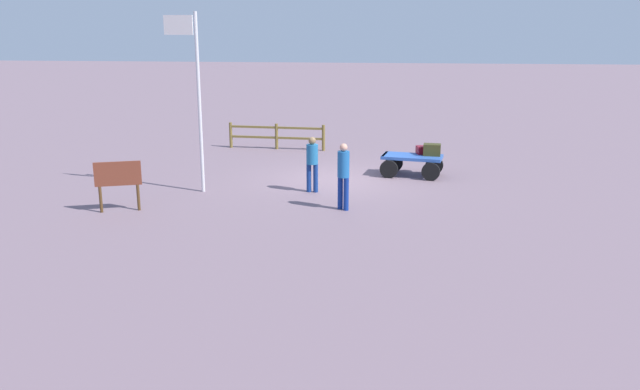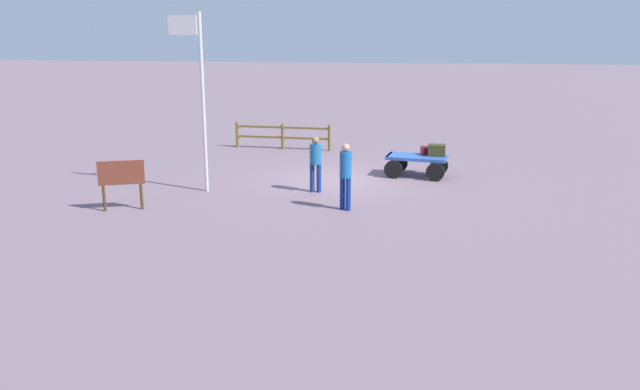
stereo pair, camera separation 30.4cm
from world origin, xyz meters
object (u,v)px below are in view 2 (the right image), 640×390
(worker_lead, at_px, (346,172))
(worker_trailing, at_px, (315,160))
(luggage_cart, at_px, (416,162))
(suitcase_maroon, at_px, (437,150))
(flagpole, at_px, (199,87))
(suitcase_dark, at_px, (429,150))
(signboard, at_px, (121,177))

(worker_lead, distance_m, worker_trailing, 2.04)
(luggage_cart, relative_size, suitcase_maroon, 3.59)
(worker_trailing, relative_size, flagpole, 0.32)
(suitcase_dark, xyz_separation_m, worker_trailing, (3.36, 2.73, 0.15))
(suitcase_maroon, bearing_deg, suitcase_dark, -49.65)
(suitcase_dark, xyz_separation_m, signboard, (8.17, 5.27, 0.11))
(luggage_cart, xyz_separation_m, worker_trailing, (2.95, 2.39, 0.48))
(luggage_cart, height_order, signboard, signboard)
(signboard, bearing_deg, suitcase_dark, -147.19)
(worker_lead, bearing_deg, flagpole, -18.82)
(luggage_cart, distance_m, worker_trailing, 3.83)
(worker_trailing, xyz_separation_m, signboard, (4.81, 2.54, -0.04))
(suitcase_dark, xyz_separation_m, suitcase_maroon, (-0.23, 0.27, 0.06))
(suitcase_dark, height_order, signboard, signboard)
(worker_lead, xyz_separation_m, flagpole, (4.34, -1.48, 2.02))
(luggage_cart, bearing_deg, suitcase_dark, -140.70)
(suitcase_dark, distance_m, flagpole, 7.66)
(luggage_cart, distance_m, suitcase_dark, 0.63)
(luggage_cart, height_order, worker_lead, worker_lead)
(signboard, bearing_deg, worker_trailing, -152.17)
(suitcase_dark, xyz_separation_m, flagpole, (6.68, 3.01, 2.24))
(worker_lead, height_order, signboard, worker_lead)
(flagpole, distance_m, signboard, 3.45)
(worker_trailing, relative_size, signboard, 1.22)
(suitcase_maroon, height_order, worker_trailing, worker_trailing)
(suitcase_dark, xyz_separation_m, worker_lead, (2.33, 4.49, 0.22))
(flagpole, bearing_deg, suitcase_dark, -155.73)
(worker_lead, distance_m, signboard, 5.90)
(suitcase_maroon, relative_size, worker_lead, 0.32)
(worker_lead, relative_size, signboard, 1.34)
(worker_trailing, xyz_separation_m, flagpole, (3.31, 0.28, 2.09))
(worker_lead, relative_size, flagpole, 0.35)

